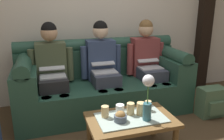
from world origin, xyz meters
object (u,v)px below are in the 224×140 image
(person_left, at_px, (52,68))
(person_middle, at_px, (103,64))
(couch, at_px, (103,84))
(cup_near_right, at_px, (105,112))
(coffee_table, at_px, (131,123))
(cup_far_left, at_px, (148,106))
(snack_bowl, at_px, (120,117))
(backpack_right, at_px, (211,102))
(person_right, at_px, (148,60))
(cup_far_center, at_px, (120,109))
(flower_vase, at_px, (148,95))
(cup_near_left, at_px, (141,109))
(cup_far_right, at_px, (131,109))

(person_left, bearing_deg, person_middle, -0.01)
(couch, height_order, cup_near_right, couch)
(coffee_table, bearing_deg, cup_far_left, 22.01)
(person_middle, height_order, cup_far_left, person_middle)
(person_middle, distance_m, snack_bowl, 1.12)
(person_left, bearing_deg, snack_bowl, -63.86)
(cup_far_left, bearing_deg, cup_near_right, -178.59)
(coffee_table, bearing_deg, person_left, 122.17)
(backpack_right, bearing_deg, person_right, 136.05)
(person_left, bearing_deg, backpack_right, -17.55)
(person_left, relative_size, snack_bowl, 10.07)
(person_left, xyz_separation_m, cup_far_center, (0.59, -0.93, -0.22))
(flower_vase, bearing_deg, cup_near_right, 154.42)
(cup_near_left, bearing_deg, cup_far_left, 31.39)
(person_middle, relative_size, cup_far_left, 12.19)
(person_left, height_order, flower_vase, person_left)
(person_left, relative_size, cup_near_right, 11.05)
(coffee_table, relative_size, cup_near_right, 7.56)
(person_left, distance_m, cup_far_left, 1.32)
(cup_near_right, bearing_deg, cup_far_center, 13.12)
(person_left, xyz_separation_m, snack_bowl, (0.54, -1.09, -0.22))
(couch, xyz_separation_m, backpack_right, (1.31, -0.63, -0.18))
(person_left, bearing_deg, cup_near_right, -66.44)
(snack_bowl, bearing_deg, cup_near_left, 15.94)
(person_right, height_order, cup_near_left, person_right)
(cup_near_left, xyz_separation_m, backpack_right, (1.19, 0.41, -0.27))
(cup_near_left, distance_m, cup_far_center, 0.21)
(couch, distance_m, cup_near_left, 1.04)
(person_middle, bearing_deg, person_left, 179.99)
(cup_near_left, xyz_separation_m, cup_far_right, (-0.09, 0.03, -0.00))
(snack_bowl, xyz_separation_m, cup_far_left, (0.34, 0.13, 0.01))
(couch, xyz_separation_m, person_left, (-0.66, -0.00, 0.29))
(person_middle, distance_m, flower_vase, 1.15)
(person_left, bearing_deg, cup_far_right, -55.73)
(person_left, height_order, cup_near_left, person_left)
(cup_near_left, bearing_deg, snack_bowl, -164.06)
(cup_far_center, relative_size, backpack_right, 0.22)
(couch, relative_size, backpack_right, 5.79)
(flower_vase, xyz_separation_m, cup_far_right, (-0.10, 0.15, -0.19))
(cup_far_right, bearing_deg, cup_near_right, 175.25)
(cup_near_left, relative_size, cup_far_center, 1.45)
(flower_vase, xyz_separation_m, cup_far_center, (-0.19, 0.21, -0.21))
(couch, bearing_deg, cup_far_left, -77.15)
(snack_bowl, xyz_separation_m, cup_far_center, (0.05, 0.16, 0.00))
(cup_near_right, bearing_deg, coffee_table, -18.21)
(coffee_table, bearing_deg, couch, 90.00)
(flower_vase, bearing_deg, cup_far_right, 124.83)
(person_middle, distance_m, person_right, 0.66)
(couch, distance_m, person_left, 0.72)
(person_middle, xyz_separation_m, coffee_table, (0.00, -1.05, -0.33))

